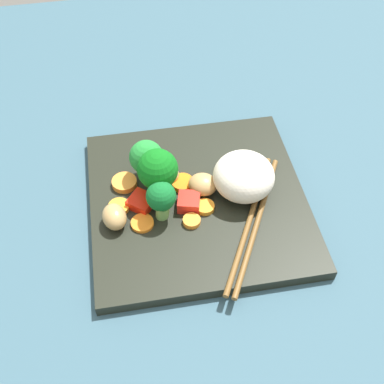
# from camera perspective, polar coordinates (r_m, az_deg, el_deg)

# --- Properties ---
(ground_plane) EXTENTS (1.10, 1.10, 0.02)m
(ground_plane) POSITION_cam_1_polar(r_m,az_deg,el_deg) (0.63, 0.65, -2.05)
(ground_plane) COLOR #345564
(square_plate) EXTENTS (0.27, 0.27, 0.02)m
(square_plate) POSITION_cam_1_polar(r_m,az_deg,el_deg) (0.62, 0.67, -1.04)
(square_plate) COLOR black
(square_plate) RESTS_ON ground_plane
(rice_mound) EXTENTS (0.11, 0.11, 0.05)m
(rice_mound) POSITION_cam_1_polar(r_m,az_deg,el_deg) (0.61, 5.92, 1.98)
(rice_mound) COLOR white
(rice_mound) RESTS_ON square_plate
(broccoli_floret_0) EXTENTS (0.04, 0.04, 0.05)m
(broccoli_floret_0) POSITION_cam_1_polar(r_m,az_deg,el_deg) (0.57, -3.57, -0.68)
(broccoli_floret_0) COLOR #74AF5A
(broccoli_floret_0) RESTS_ON square_plate
(broccoli_floret_1) EXTENTS (0.05, 0.05, 0.07)m
(broccoli_floret_1) POSITION_cam_1_polar(r_m,az_deg,el_deg) (0.58, -4.00, 2.46)
(broccoli_floret_1) COLOR #63A449
(broccoli_floret_1) RESTS_ON square_plate
(broccoli_floret_2) EXTENTS (0.04, 0.04, 0.06)m
(broccoli_floret_2) POSITION_cam_1_polar(r_m,az_deg,el_deg) (0.61, -5.28, 3.97)
(broccoli_floret_2) COLOR #5D9A3D
(broccoli_floret_2) RESTS_ON square_plate
(carrot_slice_0) EXTENTS (0.03, 0.03, 0.01)m
(carrot_slice_0) POSITION_cam_1_polar(r_m,az_deg,el_deg) (0.62, -1.11, 1.05)
(carrot_slice_0) COLOR orange
(carrot_slice_0) RESTS_ON square_plate
(carrot_slice_1) EXTENTS (0.03, 0.03, 0.00)m
(carrot_slice_1) POSITION_cam_1_polar(r_m,az_deg,el_deg) (0.59, -5.75, -3.59)
(carrot_slice_1) COLOR orange
(carrot_slice_1) RESTS_ON square_plate
(carrot_slice_2) EXTENTS (0.03, 0.03, 0.01)m
(carrot_slice_2) POSITION_cam_1_polar(r_m,az_deg,el_deg) (0.60, 1.51, -1.73)
(carrot_slice_2) COLOR orange
(carrot_slice_2) RESTS_ON square_plate
(carrot_slice_3) EXTENTS (0.04, 0.04, 0.01)m
(carrot_slice_3) POSITION_cam_1_polar(r_m,az_deg,el_deg) (0.63, -7.80, 1.08)
(carrot_slice_3) COLOR orange
(carrot_slice_3) RESTS_ON square_plate
(carrot_slice_4) EXTENTS (0.04, 0.04, 0.01)m
(carrot_slice_4) POSITION_cam_1_polar(r_m,az_deg,el_deg) (0.61, -8.45, -1.48)
(carrot_slice_4) COLOR orange
(carrot_slice_4) RESTS_ON square_plate
(carrot_slice_5) EXTENTS (0.03, 0.03, 0.01)m
(carrot_slice_5) POSITION_cam_1_polar(r_m,az_deg,el_deg) (0.59, -0.04, -3.34)
(carrot_slice_5) COLOR orange
(carrot_slice_5) RESTS_ON square_plate
(pepper_chunk_0) EXTENTS (0.03, 0.03, 0.02)m
(pepper_chunk_0) POSITION_cam_1_polar(r_m,az_deg,el_deg) (0.60, -0.37, -1.16)
(pepper_chunk_0) COLOR red
(pepper_chunk_0) RESTS_ON square_plate
(pepper_chunk_1) EXTENTS (0.04, 0.04, 0.01)m
(pepper_chunk_1) POSITION_cam_1_polar(r_m,az_deg,el_deg) (0.61, -5.86, -0.96)
(pepper_chunk_1) COLOR red
(pepper_chunk_1) RESTS_ON square_plate
(chicken_piece_0) EXTENTS (0.05, 0.05, 0.02)m
(chicken_piece_0) POSITION_cam_1_polar(r_m,az_deg,el_deg) (0.61, 1.26, 0.88)
(chicken_piece_0) COLOR tan
(chicken_piece_0) RESTS_ON square_plate
(chicken_piece_1) EXTENTS (0.03, 0.04, 0.03)m
(chicken_piece_1) POSITION_cam_1_polar(r_m,az_deg,el_deg) (0.59, -8.93, -2.84)
(chicken_piece_1) COLOR tan
(chicken_piece_1) RESTS_ON square_plate
(chicken_piece_2) EXTENTS (0.04, 0.04, 0.02)m
(chicken_piece_2) POSITION_cam_1_polar(r_m,az_deg,el_deg) (0.63, -2.80, 2.12)
(chicken_piece_2) COLOR tan
(chicken_piece_2) RESTS_ON square_plate
(chopstick_pair) EXTENTS (0.12, 0.19, 0.01)m
(chopstick_pair) POSITION_cam_1_polar(r_m,az_deg,el_deg) (0.59, 7.07, -3.41)
(chopstick_pair) COLOR brown
(chopstick_pair) RESTS_ON square_plate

